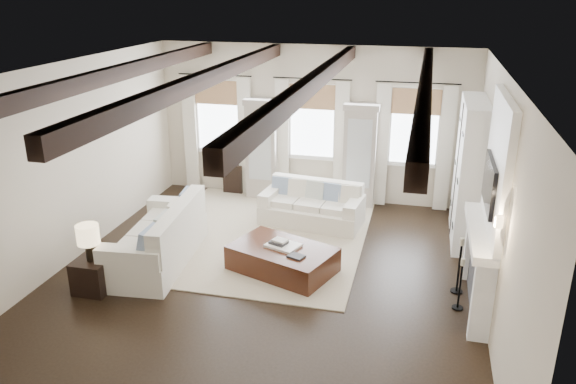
% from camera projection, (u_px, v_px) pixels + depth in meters
% --- Properties ---
extents(ground, '(7.50, 7.50, 0.00)m').
position_uv_depth(ground, '(263.00, 280.00, 8.69)').
color(ground, black).
rests_on(ground, ground).
extents(room_shell, '(6.54, 7.54, 3.22)m').
position_uv_depth(room_shell, '(324.00, 150.00, 8.68)').
color(room_shell, beige).
rests_on(room_shell, ground).
extents(area_rug, '(3.72, 4.31, 0.02)m').
position_uv_depth(area_rug, '(260.00, 236.00, 10.20)').
color(area_rug, '#B8AA90').
rests_on(area_rug, ground).
extents(sofa_back, '(1.98, 1.08, 0.81)m').
position_uv_depth(sofa_back, '(313.00, 207.00, 10.66)').
color(sofa_back, white).
rests_on(sofa_back, ground).
extents(sofa_left, '(1.24, 2.37, 0.98)m').
position_uv_depth(sofa_left, '(160.00, 240.00, 9.13)').
color(sofa_left, white).
rests_on(sofa_left, ground).
extents(ottoman, '(1.82, 1.47, 0.41)m').
position_uv_depth(ottoman, '(283.00, 259.00, 8.90)').
color(ottoman, black).
rests_on(ottoman, ground).
extents(tray, '(0.60, 0.53, 0.04)m').
position_uv_depth(tray, '(283.00, 245.00, 8.85)').
color(tray, white).
rests_on(tray, ottoman).
extents(book_lower, '(0.31, 0.28, 0.04)m').
position_uv_depth(book_lower, '(279.00, 242.00, 8.86)').
color(book_lower, '#262628').
rests_on(book_lower, tray).
extents(book_upper, '(0.26, 0.23, 0.03)m').
position_uv_depth(book_upper, '(280.00, 240.00, 8.85)').
color(book_upper, beige).
rests_on(book_upper, book_lower).
extents(book_loose, '(0.29, 0.25, 0.03)m').
position_uv_depth(book_loose, '(296.00, 256.00, 8.50)').
color(book_loose, '#262628').
rests_on(book_loose, ottoman).
extents(side_table_front, '(0.50, 0.50, 0.50)m').
position_uv_depth(side_table_front, '(93.00, 275.00, 8.31)').
color(side_table_front, black).
rests_on(side_table_front, ground).
extents(lamp_front, '(0.33, 0.33, 0.56)m').
position_uv_depth(lamp_front, '(88.00, 237.00, 8.10)').
color(lamp_front, black).
rests_on(lamp_front, side_table_front).
extents(side_table_back, '(0.42, 0.42, 0.64)m').
position_uv_depth(side_table_back, '(235.00, 177.00, 12.35)').
color(side_table_back, black).
rests_on(side_table_back, ground).
extents(lamp_back, '(0.38, 0.38, 0.66)m').
position_uv_depth(lamp_back, '(234.00, 143.00, 12.08)').
color(lamp_back, black).
rests_on(lamp_back, side_table_back).
extents(candlestick_near, '(0.16, 0.16, 0.78)m').
position_uv_depth(candlestick_near, '(460.00, 288.00, 7.82)').
color(candlestick_near, black).
rests_on(candlestick_near, ground).
extents(candlestick_far, '(0.18, 0.18, 0.88)m').
position_uv_depth(candlestick_far, '(459.00, 270.00, 8.23)').
color(candlestick_far, black).
rests_on(candlestick_far, ground).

